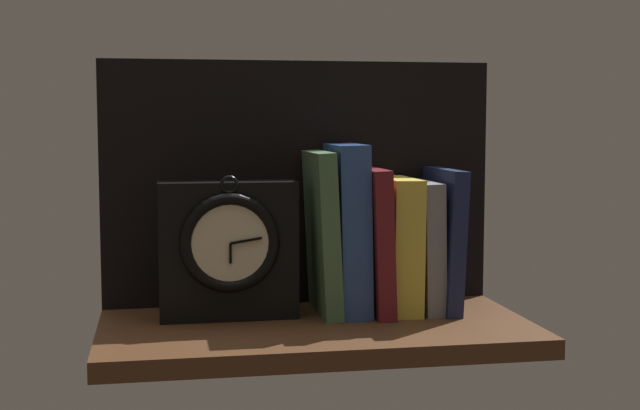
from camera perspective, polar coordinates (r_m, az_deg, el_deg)
The scene contains 9 objects.
ground_plane at distance 117.35cm, azimuth -0.26°, elevation -8.19°, with size 56.27×28.77×2.50cm, color #4C2D19.
back_panel at distance 127.92cm, azimuth -1.36°, elevation 1.44°, with size 56.27×1.20×34.95cm, color black.
book_green_romantic at distance 120.94cm, azimuth 0.14°, elevation -1.81°, with size 2.42×13.51×22.26cm, color #476B44.
book_blue_modern at distance 121.58cm, azimuth 1.79°, elevation -1.55°, with size 4.07×12.44×23.23cm, color #2D4C8E.
book_maroon_dawkins at distance 122.60cm, azimuth 3.42°, elevation -2.28°, with size 2.46×14.98×19.92cm, color maroon.
book_yellow_seinlanguage at distance 123.60cm, azimuth 5.03°, elevation -2.55°, with size 4.13×12.80×18.55cm, color gold.
book_gray_chess at distance 124.68cm, azimuth 6.68°, elevation -2.62°, with size 2.72×12.34×18.01cm, color gray.
book_navy_bierce at distance 125.40cm, azimuth 7.89°, elevation -2.19°, with size 2.21×14.14×19.74cm, color #192147.
framed_clock at distance 118.47cm, azimuth -5.92°, elevation -2.83°, with size 18.39×6.77×19.38cm.
Camera 1 is at (-20.26, -112.19, 26.55)cm, focal length 49.67 mm.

